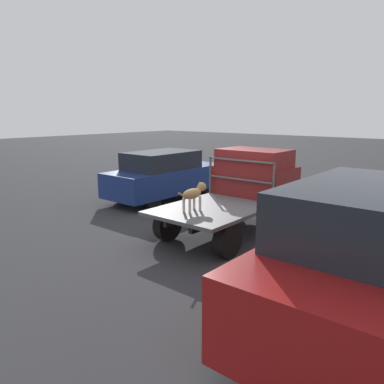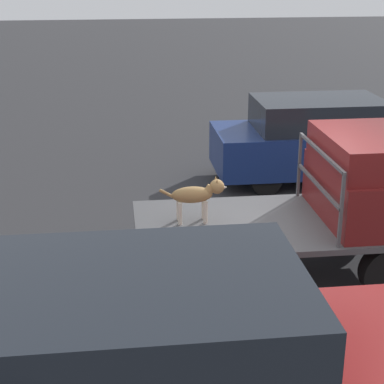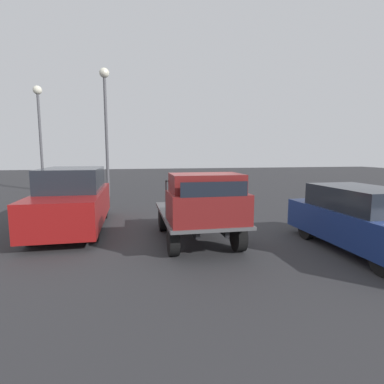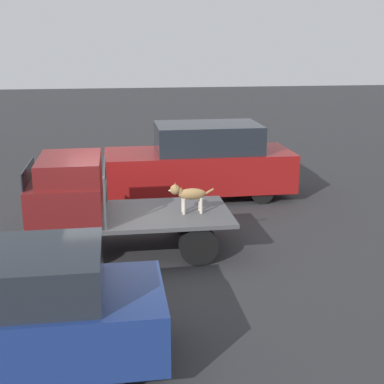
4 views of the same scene
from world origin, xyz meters
TOP-DOWN VIEW (x-y plane):
  - ground_plane at (0.00, 0.00)m, footprint 80.00×80.00m
  - flatbed_truck at (0.00, 0.00)m, footprint 3.97×1.99m
  - truck_cab at (1.22, 0.00)m, footprint 1.37×1.87m
  - truck_headboard at (0.49, 0.00)m, footprint 0.04×1.87m
  - dog at (-1.12, 0.12)m, footprint 0.92×0.23m
  - parked_sedan at (1.88, 3.89)m, footprint 4.44×1.70m
  - parked_pickup_far at (-2.01, -3.71)m, footprint 5.01×1.98m
  - light_pole_near at (-9.23, -3.11)m, footprint 0.53×0.53m
  - light_pole_far at (-13.02, -7.55)m, footprint 0.55×0.55m

SIDE VIEW (x-z plane):
  - ground_plane at x=0.00m, z-range 0.00..0.00m
  - flatbed_truck at x=0.00m, z-range 0.19..0.99m
  - parked_sedan at x=1.88m, z-range 0.00..1.64m
  - parked_pickup_far at x=-2.01m, z-range -0.02..1.98m
  - dog at x=-1.12m, z-range 0.88..1.51m
  - truck_cab at x=1.22m, z-range 0.77..1.96m
  - truck_headboard at x=0.49m, z-range 0.96..1.94m
  - light_pole_far at x=-13.02m, z-range 1.48..8.23m
  - light_pole_near at x=-9.23m, z-range 1.43..8.50m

